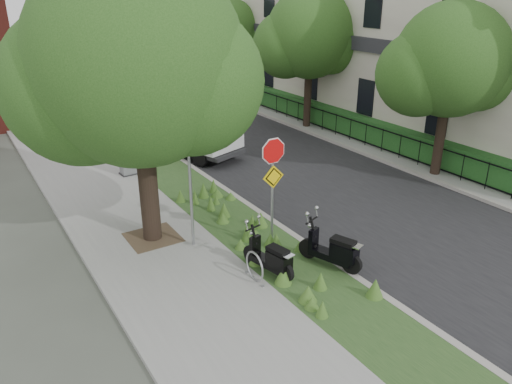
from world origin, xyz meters
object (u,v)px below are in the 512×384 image
Objects in this scene: scooter_far at (337,253)px; sign_assembly at (273,171)px; scooter_near at (273,261)px; box_truck at (192,124)px; utility_cabinet at (130,161)px.

sign_assembly is at bearing 112.67° from scooter_far.
scooter_near is 1.64m from scooter_far.
box_truck reaches higher than scooter_near.
scooter_far is 1.64× the size of utility_cabinet.
box_truck reaches higher than utility_cabinet.
box_truck is (1.71, 8.59, -0.97)m from sign_assembly.
box_truck is (0.96, 10.38, 0.82)m from scooter_far.
scooter_near is (-0.79, -1.22, -1.82)m from sign_assembly.
sign_assembly is 8.81m from box_truck.
sign_assembly is at bearing -101.25° from box_truck.
scooter_near is 0.96× the size of scooter_far.
scooter_far is at bearing -20.59° from scooter_near.
sign_assembly reaches higher than box_truck.
box_truck is at bearing 78.75° from sign_assembly.
scooter_far reaches higher than scooter_near.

